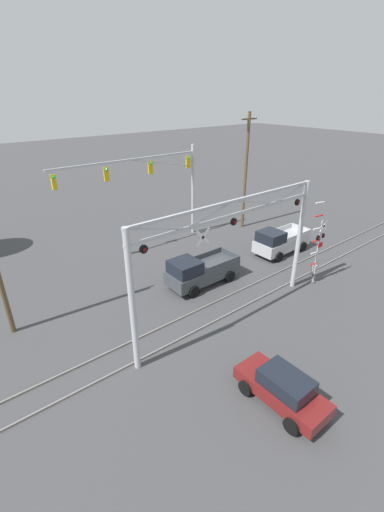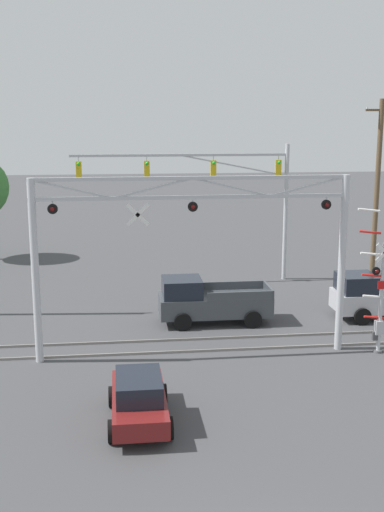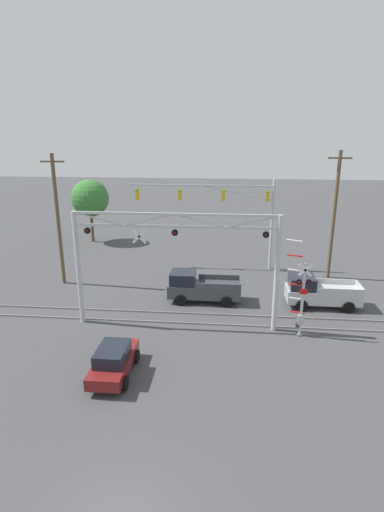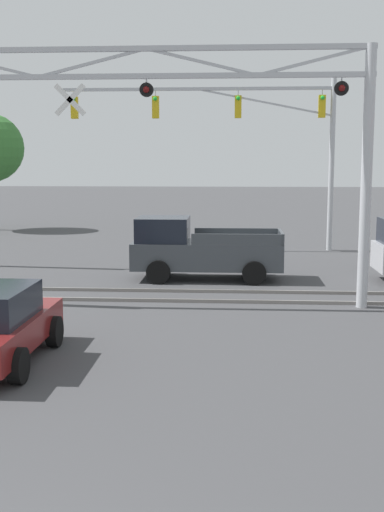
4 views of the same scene
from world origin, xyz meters
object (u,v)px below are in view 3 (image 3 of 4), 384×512
at_px(crossing_signal_mast, 301,301).
at_px(utility_pole_left, 58,219).
at_px(traffic_signal_span, 233,206).
at_px(background_tree_beyond_span, 90,198).
at_px(sedan_waiting, 114,361).
at_px(pickup_truck_following, 319,292).
at_px(utility_pole_right, 334,215).
at_px(crossing_gantry, 175,255).
at_px(pickup_truck_lead, 200,287).

xyz_separation_m(crossing_signal_mast, utility_pole_left, (-17.29, 7.14, 2.96)).
distance_m(traffic_signal_span, background_tree_beyond_span, 17.10).
height_order(crossing_signal_mast, sedan_waiting, crossing_signal_mast).
relative_size(pickup_truck_following, utility_pole_right, 0.48).
xyz_separation_m(crossing_gantry, sedan_waiting, (-2.33, -5.57, -3.77)).
distance_m(crossing_signal_mast, utility_pole_right, 11.63).
xyz_separation_m(traffic_signal_span, pickup_truck_lead, (-2.18, -7.66, -4.54)).
distance_m(sedan_waiting, background_tree_beyond_span, 26.96).
distance_m(crossing_signal_mast, traffic_signal_span, 13.32).
distance_m(crossing_signal_mast, background_tree_beyond_span, 27.82).
height_order(traffic_signal_span, background_tree_beyond_span, traffic_signal_span).
distance_m(traffic_signal_span, utility_pole_right, 8.23).
relative_size(crossing_signal_mast, sedan_waiting, 1.48).
distance_m(sedan_waiting, utility_pole_left, 14.96).
xyz_separation_m(pickup_truck_lead, utility_pole_right, (10.20, 5.85, 4.26)).
bearing_deg(pickup_truck_lead, crossing_signal_mast, -36.87).
relative_size(crossing_gantry, utility_pole_left, 1.21).
height_order(sedan_waiting, background_tree_beyond_span, background_tree_beyond_span).
distance_m(crossing_gantry, utility_pole_left, 11.90).
distance_m(pickup_truck_following, background_tree_beyond_span, 26.56).
bearing_deg(sedan_waiting, background_tree_beyond_span, 110.97).
height_order(crossing_signal_mast, pickup_truck_following, crossing_signal_mast).
bearing_deg(traffic_signal_span, pickup_truck_following, -52.60).
xyz_separation_m(traffic_signal_span, background_tree_beyond_span, (-15.28, 7.64, -0.76)).
height_order(pickup_truck_lead, background_tree_beyond_span, background_tree_beyond_span).
distance_m(crossing_gantry, pickup_truck_lead, 5.50).
bearing_deg(utility_pole_left, background_tree_beyond_span, 98.71).
bearing_deg(utility_pole_left, traffic_signal_span, 21.07).
bearing_deg(crossing_gantry, crossing_signal_mast, -4.56).
xyz_separation_m(crossing_gantry, utility_pole_right, (11.43, 9.88, 0.72)).
xyz_separation_m(crossing_signal_mast, pickup_truck_following, (2.01, 4.45, -1.21)).
bearing_deg(crossing_signal_mast, pickup_truck_following, 65.73).
distance_m(pickup_truck_lead, utility_pole_right, 12.51).
distance_m(utility_pole_left, background_tree_beyond_span, 12.93).
bearing_deg(crossing_gantry, pickup_truck_following, 22.36).
bearing_deg(traffic_signal_span, utility_pole_right, -12.67).
distance_m(utility_pole_right, background_tree_beyond_span, 25.14).
height_order(crossing_signal_mast, utility_pole_right, utility_pole_right).
relative_size(traffic_signal_span, sedan_waiting, 3.09).
xyz_separation_m(crossing_gantry, crossing_signal_mast, (7.38, -0.59, -2.33)).
relative_size(crossing_gantry, utility_pole_right, 1.19).
height_order(sedan_waiting, utility_pole_left, utility_pole_left).
height_order(crossing_gantry, utility_pole_right, utility_pole_right).
bearing_deg(crossing_signal_mast, background_tree_beyond_span, 134.03).
bearing_deg(background_tree_beyond_span, sedan_waiting, -69.03).
height_order(pickup_truck_lead, utility_pole_left, utility_pole_left).
distance_m(crossing_signal_mast, pickup_truck_lead, 7.79).
xyz_separation_m(crossing_signal_mast, pickup_truck_lead, (-6.16, 4.62, -1.21)).
xyz_separation_m(pickup_truck_following, utility_pole_right, (2.04, 6.02, 4.26)).
relative_size(traffic_signal_span, pickup_truck_following, 2.49).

